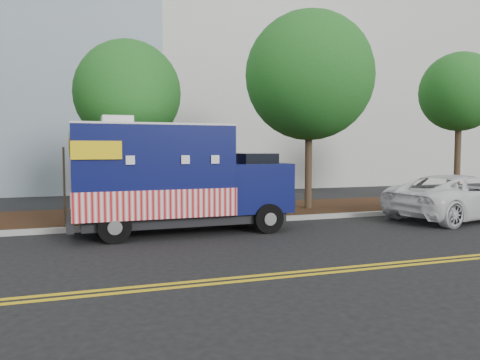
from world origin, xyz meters
name	(u,v)px	position (x,y,z in m)	size (l,w,h in m)	color
ground	(164,236)	(0.00, 0.00, 0.00)	(120.00, 120.00, 0.00)	black
curb	(156,225)	(0.00, 1.40, 0.07)	(120.00, 0.18, 0.15)	#9E9E99
mulch_strip	(147,215)	(0.00, 3.50, 0.07)	(120.00, 4.00, 0.15)	black
centerline_near	(205,280)	(0.00, -4.45, 0.01)	(120.00, 0.10, 0.01)	gold
centerline_far	(209,284)	(0.00, -4.70, 0.01)	(120.00, 0.10, 0.01)	gold
tree_b	(128,94)	(-0.56, 3.68, 4.18)	(3.53, 3.53, 5.96)	#38281C
tree_c	(309,76)	(5.84, 3.03, 4.97)	(4.67, 4.67, 7.32)	#38281C
tree_d	(460,92)	(13.10, 3.46, 4.71)	(3.31, 3.31, 6.38)	#38281C
sign_post	(64,190)	(-2.54, 1.55, 1.20)	(0.06, 0.06, 2.40)	#473828
food_truck	(171,181)	(0.28, 0.50, 1.46)	(6.16, 2.44, 3.22)	black
white_car	(460,197)	(9.86, -0.13, 0.74)	(2.47, 5.35, 1.49)	white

